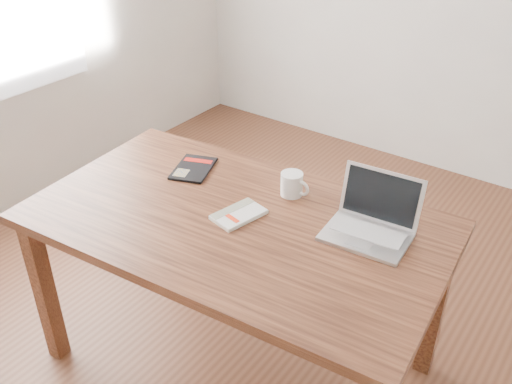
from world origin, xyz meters
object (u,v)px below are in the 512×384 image
Objects in this scene: white_guidebook at (239,215)px; laptop at (371,222)px; desk at (236,238)px; coffee_mug at (292,184)px; black_guidebook at (193,168)px.

white_guidebook is 0.68× the size of laptop.
coffee_mug is (0.08, 0.26, 0.14)m from desk.
laptop is (0.44, 0.19, 0.04)m from white_guidebook.
coffee_mug is (0.45, 0.07, 0.04)m from black_guidebook.
white_guidebook is at bearing -103.39° from coffee_mug.
white_guidebook is at bearing -45.24° from black_guidebook.
coffee_mug is at bearing 67.89° from desk.
desk is 6.29× the size of black_guidebook.
desk is 0.42m from black_guidebook.
coffee_mug is at bearing 85.36° from white_guidebook.
laptop is 0.37m from coffee_mug.
coffee_mug is (-0.36, 0.05, 0.00)m from laptop.
black_guidebook is 0.45m from coffee_mug.
desk is at bearing -89.40° from white_guidebook.
white_guidebook is 0.84× the size of black_guidebook.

